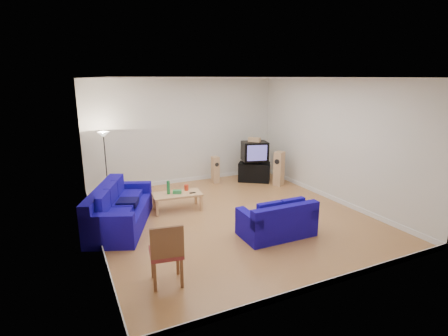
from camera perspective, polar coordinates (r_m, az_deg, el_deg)
name	(u,v)px	position (r m, az deg, el deg)	size (l,w,h in m)	color
room	(232,153)	(7.95, 1.23, 2.46)	(6.01, 6.51, 3.21)	brown
sofa_three_seat	(118,212)	(8.09, -16.90, -6.90)	(1.82, 2.54, 0.90)	#0C0270
sofa_loveseat	(278,223)	(7.41, 8.76, -8.84)	(1.52, 0.86, 0.75)	#0C0270
coffee_table	(177,196)	(8.75, -7.65, -4.48)	(1.24, 0.70, 0.43)	tan
bottle	(168,187)	(8.68, -9.07, -3.16)	(0.08, 0.08, 0.33)	#197233
tissue_box	(177,192)	(8.72, -7.66, -3.88)	(0.21, 0.11, 0.08)	green
red_canister	(186,188)	(8.92, -6.16, -3.19)	(0.11, 0.11, 0.15)	red
remote	(192,193)	(8.71, -5.17, -4.05)	(0.15, 0.05, 0.02)	black
tv_stand	(254,172)	(11.19, 4.96, -0.64)	(0.98, 0.54, 0.60)	black
av_receiver	(254,161)	(11.11, 4.87, 1.08)	(0.39, 0.32, 0.09)	black
television	(255,151)	(10.98, 5.03, 2.76)	(0.89, 0.75, 0.60)	black
centre_speaker	(254,140)	(10.91, 4.99, 4.64)	(0.38, 0.15, 0.13)	tan
speaker_left	(215,170)	(10.91, -1.43, -0.30)	(0.20, 0.26, 0.85)	tan
speaker_right	(279,169)	(10.78, 8.96, -0.09)	(0.39, 0.37, 1.05)	tan
floor_lamp	(104,144)	(9.85, -18.99, 3.79)	(0.31, 0.31, 1.83)	black
dining_chair	(167,251)	(5.63, -9.37, -13.27)	(0.58, 0.58, 1.06)	brown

